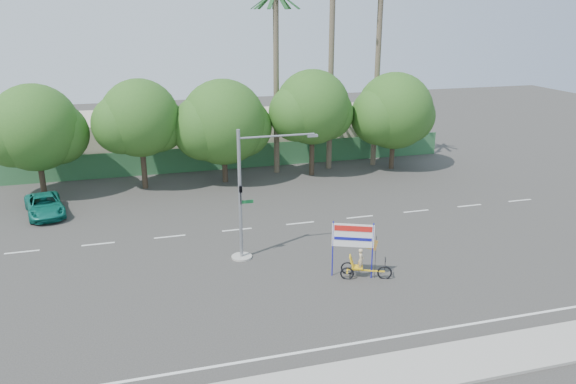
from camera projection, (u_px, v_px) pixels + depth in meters
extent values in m
plane|color=#33302D|center=(309.00, 285.00, 27.10)|extent=(120.00, 120.00, 0.00)
cube|color=gray|center=(372.00, 378.00, 20.23)|extent=(50.00, 2.40, 0.12)
cube|color=#336B3D|center=(230.00, 157.00, 46.45)|extent=(38.00, 0.08, 2.00)
cube|color=beige|center=(104.00, 141.00, 47.68)|extent=(12.00, 8.00, 4.00)
cube|color=beige|center=(306.00, 131.00, 52.38)|extent=(14.00, 8.00, 3.60)
cylinder|color=#473828|center=(41.00, 172.00, 39.41)|extent=(0.40, 0.40, 3.52)
sphere|color=#1C4E17|center=(35.00, 128.00, 38.41)|extent=(6.00, 6.00, 6.00)
sphere|color=#1C4E17|center=(58.00, 134.00, 39.20)|extent=(4.32, 4.32, 4.32)
sphere|color=#1C4E17|center=(14.00, 134.00, 37.93)|extent=(4.56, 4.56, 4.56)
cylinder|color=#473828|center=(144.00, 164.00, 41.17)|extent=(0.40, 0.40, 3.74)
sphere|color=#1C4E17|center=(140.00, 118.00, 40.11)|extent=(5.60, 5.60, 5.60)
sphere|color=#1C4E17|center=(158.00, 124.00, 40.90)|extent=(4.03, 4.03, 4.03)
sphere|color=#1C4E17|center=(122.00, 124.00, 39.67)|extent=(4.26, 4.26, 4.26)
cylinder|color=#473828|center=(225.00, 161.00, 42.79)|extent=(0.40, 0.40, 3.30)
sphere|color=#1C4E17|center=(223.00, 122.00, 41.85)|extent=(6.40, 6.40, 6.40)
sphere|color=#1C4E17|center=(242.00, 127.00, 42.66)|extent=(4.61, 4.61, 4.61)
sphere|color=#1C4E17|center=(205.00, 128.00, 41.35)|extent=(4.86, 4.86, 4.86)
cylinder|color=#473828|center=(312.00, 151.00, 44.50)|extent=(0.40, 0.40, 3.87)
sphere|color=#1C4E17|center=(312.00, 107.00, 43.40)|extent=(5.80, 5.80, 5.80)
sphere|color=#1C4E17|center=(327.00, 113.00, 44.21)|extent=(4.18, 4.18, 4.18)
sphere|color=#1C4E17|center=(297.00, 113.00, 42.95)|extent=(4.41, 4.41, 4.41)
cylinder|color=#473828|center=(392.00, 148.00, 46.38)|extent=(0.40, 0.40, 3.43)
sphere|color=#1C4E17|center=(395.00, 111.00, 45.40)|extent=(6.20, 6.20, 6.20)
sphere|color=#1C4E17|center=(408.00, 116.00, 46.21)|extent=(4.46, 4.46, 4.46)
sphere|color=#1C4E17|center=(380.00, 116.00, 44.91)|extent=(4.71, 4.71, 4.71)
cylinder|color=#70604C|center=(331.00, 65.00, 44.34)|extent=(0.44, 0.44, 17.00)
cylinder|color=#70604C|center=(377.00, 76.00, 45.68)|extent=(0.44, 0.44, 15.00)
cylinder|color=#70604C|center=(276.00, 86.00, 43.65)|extent=(0.44, 0.44, 14.00)
cube|color=#1C4C21|center=(288.00, 0.00, 41.91)|extent=(1.91, 0.28, 1.36)
cube|color=#1C4C21|center=(283.00, 0.00, 42.41)|extent=(1.65, 1.44, 1.36)
cube|color=#1C4C21|center=(275.00, 0.00, 42.56)|extent=(0.61, 1.93, 1.36)
cube|color=#1C4C21|center=(267.00, 0.00, 42.29)|extent=(1.20, 1.80, 1.36)
cube|color=#1C4C21|center=(263.00, 0.00, 41.73)|extent=(1.89, 0.92, 1.36)
cube|color=#1C4C21|center=(265.00, 0.00, 41.15)|extent=(1.89, 0.92, 1.36)
cube|color=#1C4C21|center=(281.00, 0.00, 40.86)|extent=(0.61, 1.93, 1.36)
cube|color=#1C4C21|center=(287.00, 0.00, 41.30)|extent=(1.65, 1.44, 1.36)
cylinder|color=gray|center=(242.00, 257.00, 30.10)|extent=(1.10, 1.10, 0.10)
cylinder|color=gray|center=(240.00, 196.00, 29.02)|extent=(0.18, 0.18, 7.00)
cylinder|color=gray|center=(277.00, 136.00, 28.59)|extent=(4.00, 0.10, 0.10)
cube|color=gray|center=(312.00, 136.00, 29.11)|extent=(0.55, 0.20, 0.12)
imported|color=black|center=(241.00, 195.00, 28.79)|extent=(0.16, 0.20, 1.00)
cube|color=#14662D|center=(247.00, 202.00, 29.22)|extent=(0.70, 0.04, 0.18)
torus|color=black|center=(385.00, 273.00, 27.68)|extent=(0.70, 0.37, 0.73)
torus|color=black|center=(348.00, 268.00, 28.22)|extent=(0.66, 0.35, 0.68)
torus|color=black|center=(347.00, 274.00, 27.65)|extent=(0.66, 0.35, 0.68)
cube|color=yellow|center=(366.00, 270.00, 27.78)|extent=(1.71, 0.80, 0.06)
cube|color=yellow|center=(347.00, 270.00, 27.92)|extent=(0.32, 0.62, 0.05)
cube|color=yellow|center=(357.00, 267.00, 27.79)|extent=(0.68, 0.63, 0.06)
cube|color=yellow|center=(352.00, 261.00, 27.74)|extent=(0.41, 0.51, 0.58)
cylinder|color=black|center=(385.00, 265.00, 27.55)|extent=(0.04, 0.04, 0.59)
cube|color=black|center=(385.00, 259.00, 27.46)|extent=(0.23, 0.46, 0.04)
imported|color=#CCB284|center=(361.00, 260.00, 27.64)|extent=(0.43, 0.50, 1.17)
cylinder|color=#1617AB|center=(333.00, 249.00, 27.67)|extent=(0.08, 0.08, 2.92)
cylinder|color=#1617AB|center=(372.00, 251.00, 27.42)|extent=(0.08, 0.08, 2.92)
cube|color=white|center=(353.00, 236.00, 27.31)|extent=(1.90, 0.87, 1.19)
cube|color=red|center=(353.00, 229.00, 27.15)|extent=(1.69, 0.75, 0.28)
cube|color=#1617AB|center=(353.00, 239.00, 27.32)|extent=(1.69, 0.75, 0.15)
cylinder|color=black|center=(375.00, 257.00, 27.50)|extent=(0.03, 0.03, 2.27)
cube|color=red|center=(368.00, 244.00, 27.33)|extent=(0.89, 0.40, 0.71)
imported|color=#0F6D5C|center=(45.00, 205.00, 36.16)|extent=(3.12, 5.03, 1.30)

